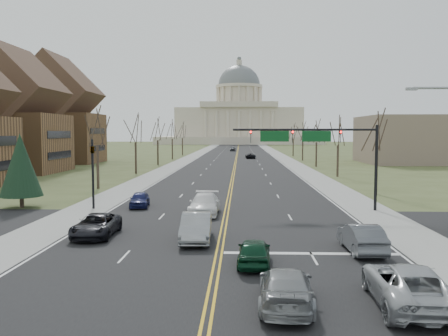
# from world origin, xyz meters

# --- Properties ---
(ground) EXTENTS (600.00, 600.00, 0.00)m
(ground) POSITION_xyz_m (0.00, 0.00, 0.00)
(ground) COLOR #414D26
(ground) RESTS_ON ground
(road) EXTENTS (20.00, 380.00, 0.01)m
(road) POSITION_xyz_m (0.00, 110.00, 0.01)
(road) COLOR black
(road) RESTS_ON ground
(cross_road) EXTENTS (120.00, 14.00, 0.01)m
(cross_road) POSITION_xyz_m (0.00, 6.00, 0.01)
(cross_road) COLOR black
(cross_road) RESTS_ON ground
(sidewalk_left) EXTENTS (4.00, 380.00, 0.03)m
(sidewalk_left) POSITION_xyz_m (-12.00, 110.00, 0.01)
(sidewalk_left) COLOR gray
(sidewalk_left) RESTS_ON ground
(sidewalk_right) EXTENTS (4.00, 380.00, 0.03)m
(sidewalk_right) POSITION_xyz_m (12.00, 110.00, 0.01)
(sidewalk_right) COLOR gray
(sidewalk_right) RESTS_ON ground
(center_line) EXTENTS (0.42, 380.00, 0.01)m
(center_line) POSITION_xyz_m (0.00, 110.00, 0.01)
(center_line) COLOR gold
(center_line) RESTS_ON road
(edge_line_left) EXTENTS (0.15, 380.00, 0.01)m
(edge_line_left) POSITION_xyz_m (-9.80, 110.00, 0.01)
(edge_line_left) COLOR silver
(edge_line_left) RESTS_ON road
(edge_line_right) EXTENTS (0.15, 380.00, 0.01)m
(edge_line_right) POSITION_xyz_m (9.80, 110.00, 0.01)
(edge_line_right) COLOR silver
(edge_line_right) RESTS_ON road
(stop_bar) EXTENTS (9.50, 0.50, 0.01)m
(stop_bar) POSITION_xyz_m (5.00, -1.00, 0.01)
(stop_bar) COLOR silver
(stop_bar) RESTS_ON road
(capitol) EXTENTS (90.00, 60.00, 50.00)m
(capitol) POSITION_xyz_m (0.00, 249.91, 14.20)
(capitol) COLOR beige
(capitol) RESTS_ON ground
(signal_mast) EXTENTS (12.12, 0.44, 7.20)m
(signal_mast) POSITION_xyz_m (7.45, 13.50, 5.76)
(signal_mast) COLOR black
(signal_mast) RESTS_ON ground
(signal_left) EXTENTS (0.32, 0.36, 6.00)m
(signal_left) POSITION_xyz_m (-11.50, 13.50, 3.71)
(signal_left) COLOR black
(signal_left) RESTS_ON ground
(tree_r_0) EXTENTS (3.74, 3.74, 8.50)m
(tree_r_0) POSITION_xyz_m (15.50, 24.00, 6.55)
(tree_r_0) COLOR #32271D
(tree_r_0) RESTS_ON ground
(tree_l_0) EXTENTS (3.96, 3.96, 9.00)m
(tree_l_0) POSITION_xyz_m (-15.50, 28.00, 6.94)
(tree_l_0) COLOR #32271D
(tree_l_0) RESTS_ON ground
(tree_r_1) EXTENTS (3.74, 3.74, 8.50)m
(tree_r_1) POSITION_xyz_m (15.50, 44.00, 6.55)
(tree_r_1) COLOR #32271D
(tree_r_1) RESTS_ON ground
(tree_l_1) EXTENTS (3.96, 3.96, 9.00)m
(tree_l_1) POSITION_xyz_m (-15.50, 48.00, 6.94)
(tree_l_1) COLOR #32271D
(tree_l_1) RESTS_ON ground
(tree_r_2) EXTENTS (3.74, 3.74, 8.50)m
(tree_r_2) POSITION_xyz_m (15.50, 64.00, 6.55)
(tree_r_2) COLOR #32271D
(tree_r_2) RESTS_ON ground
(tree_l_2) EXTENTS (3.96, 3.96, 9.00)m
(tree_l_2) POSITION_xyz_m (-15.50, 68.00, 6.94)
(tree_l_2) COLOR #32271D
(tree_l_2) RESTS_ON ground
(tree_r_3) EXTENTS (3.74, 3.74, 8.50)m
(tree_r_3) POSITION_xyz_m (15.50, 84.00, 6.55)
(tree_r_3) COLOR #32271D
(tree_r_3) RESTS_ON ground
(tree_l_3) EXTENTS (3.96, 3.96, 9.00)m
(tree_l_3) POSITION_xyz_m (-15.50, 88.00, 6.94)
(tree_l_3) COLOR #32271D
(tree_l_3) RESTS_ON ground
(tree_r_4) EXTENTS (3.74, 3.74, 8.50)m
(tree_r_4) POSITION_xyz_m (15.50, 104.00, 6.55)
(tree_r_4) COLOR #32271D
(tree_r_4) RESTS_ON ground
(tree_l_4) EXTENTS (3.96, 3.96, 9.00)m
(tree_l_4) POSITION_xyz_m (-15.50, 108.00, 6.94)
(tree_l_4) COLOR #32271D
(tree_l_4) RESTS_ON ground
(conifer_l) EXTENTS (3.64, 3.64, 6.50)m
(conifer_l) POSITION_xyz_m (-18.00, 14.00, 3.74)
(conifer_l) COLOR #32271D
(conifer_l) RESTS_ON ground
(bldg_left_mid) EXTENTS (15.10, 14.28, 20.75)m
(bldg_left_mid) POSITION_xyz_m (-36.00, 50.00, 8.54)
(bldg_left_mid) COLOR brown
(bldg_left_mid) RESTS_ON ground
(bldg_left_far) EXTENTS (17.10, 14.28, 23.25)m
(bldg_left_far) POSITION_xyz_m (-38.00, 74.00, 9.54)
(bldg_left_far) COLOR brown
(bldg_left_far) RESTS_ON ground
(bldg_right_mass) EXTENTS (25.00, 20.00, 10.00)m
(bldg_right_mass) POSITION_xyz_m (40.00, 76.00, 5.00)
(bldg_right_mass) COLOR #7E6B5A
(bldg_right_mass) RESTS_ON ground
(car_nb_inner_lead) EXTENTS (1.79, 4.05, 1.36)m
(car_nb_inner_lead) POSITION_xyz_m (1.85, -3.34, 0.69)
(car_nb_inner_lead) COLOR #0B331E
(car_nb_inner_lead) RESTS_ON road
(car_nb_outer_lead) EXTENTS (1.80, 4.81, 1.57)m
(car_nb_outer_lead) POSITION_xyz_m (7.84, -0.50, 0.80)
(car_nb_outer_lead) COLOR #56595E
(car_nb_outer_lead) RESTS_ON road
(car_nb_outer_second) EXTENTS (3.01, 5.96, 1.62)m
(car_nb_outer_second) POSITION_xyz_m (7.54, -8.65, 0.82)
(car_nb_outer_second) COLOR #ADB0B5
(car_nb_outer_second) RESTS_ON road
(car_nb_inner_second) EXTENTS (2.38, 5.11, 1.44)m
(car_nb_inner_second) POSITION_xyz_m (2.90, -8.84, 0.73)
(car_nb_inner_second) COLOR gray
(car_nb_inner_second) RESTS_ON road
(car_sb_inner_lead) EXTENTS (1.96, 5.12, 1.66)m
(car_sb_inner_lead) POSITION_xyz_m (-1.51, 1.76, 0.84)
(car_sb_inner_lead) COLOR gray
(car_sb_inner_lead) RESTS_ON road
(car_sb_outer_lead) EXTENTS (2.43, 5.09, 1.40)m
(car_sb_outer_lead) POSITION_xyz_m (-7.96, 2.79, 0.71)
(car_sb_outer_lead) COLOR black
(car_sb_outer_lead) RESTS_ON road
(car_sb_inner_second) EXTENTS (2.37, 5.67, 1.64)m
(car_sb_inner_second) POSITION_xyz_m (-1.74, 11.12, 0.83)
(car_sb_inner_second) COLOR silver
(car_sb_inner_second) RESTS_ON road
(car_sb_outer_second) EXTENTS (2.00, 4.06, 1.33)m
(car_sb_outer_second) POSITION_xyz_m (-7.73, 14.61, 0.68)
(car_sb_outer_second) COLOR #161C4E
(car_sb_outer_second) RESTS_ON road
(car_far_nb) EXTENTS (2.59, 4.99, 1.34)m
(car_far_nb) POSITION_xyz_m (3.55, 91.78, 0.68)
(car_far_nb) COLOR black
(car_far_nb) RESTS_ON road
(car_far_sb) EXTENTS (2.03, 4.95, 1.68)m
(car_far_sb) POSITION_xyz_m (-1.64, 137.24, 0.85)
(car_far_sb) COLOR #56595F
(car_far_sb) RESTS_ON road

